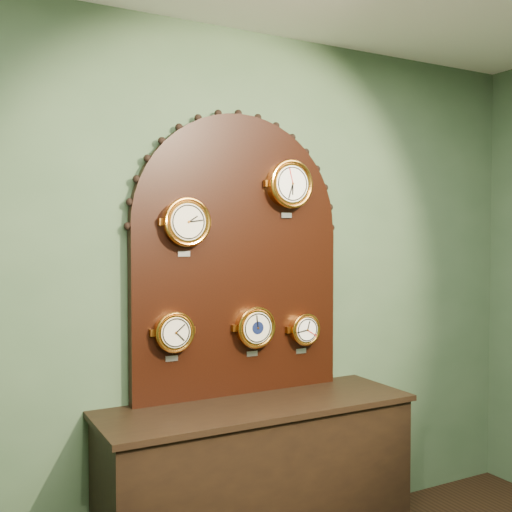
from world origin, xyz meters
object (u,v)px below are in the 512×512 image
display_board (238,246)px  tide_clock (304,329)px  roman_clock (186,222)px  arabic_clock (290,184)px  hygrometer (174,332)px  shop_counter (258,486)px  barometer (255,327)px

display_board → tide_clock: bearing=-9.8°
roman_clock → arabic_clock: size_ratio=0.94×
display_board → hygrometer: display_board is taller
display_board → hygrometer: bearing=-170.5°
shop_counter → arabic_clock: bearing=28.6°
display_board → arabic_clock: size_ratio=4.82×
shop_counter → arabic_clock: (0.28, 0.15, 1.56)m
hygrometer → roman_clock: bearing=-0.9°
shop_counter → hygrometer: bearing=158.7°
shop_counter → arabic_clock: size_ratio=5.04×
display_board → roman_clock: (-0.33, -0.07, 0.13)m
arabic_clock → barometer: 0.80m
display_board → roman_clock: size_ratio=5.11×
display_board → hygrometer: (-0.39, -0.07, -0.42)m
display_board → barometer: 0.44m
roman_clock → hygrometer: bearing=179.1°
arabic_clock → barometer: (-0.21, 0.00, -0.77)m
shop_counter → hygrometer: (-0.39, 0.15, 0.80)m
display_board → roman_clock: display_board is taller
display_board → barometer: (0.06, -0.07, -0.43)m
shop_counter → hygrometer: hygrometer is taller
shop_counter → barometer: barometer is taller
shop_counter → tide_clock: (0.38, 0.15, 0.76)m
arabic_clock → hygrometer: (-0.67, 0.00, -0.76)m
arabic_clock → hygrometer: 1.02m
hygrometer → tide_clock: bearing=0.1°
display_board → arabic_clock: bearing=-13.6°
display_board → arabic_clock: (0.28, -0.07, 0.34)m
shop_counter → barometer: bearing=67.1°
display_board → barometer: bearing=-45.9°
shop_counter → barometer: 0.81m
barometer → roman_clock: bearing=-179.9°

